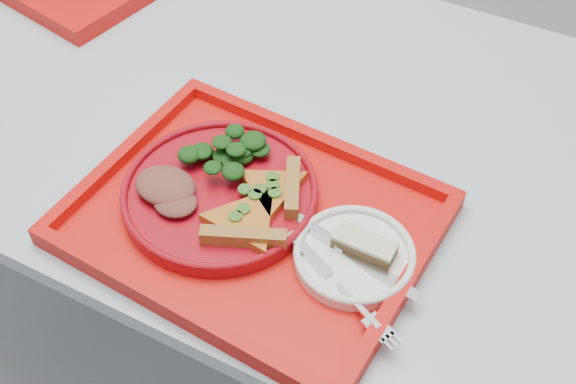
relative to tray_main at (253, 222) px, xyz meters
The scene contains 12 objects.
ground 0.82m from the tray_main, 137.42° to the left, with size 10.00×10.00×0.00m, color gray.
table 0.32m from the tray_main, 137.42° to the left, with size 1.60×0.80×0.75m.
tray_main is the anchor object (origin of this frame).
dinner_plate 0.06m from the tray_main, 169.70° to the left, with size 0.26×0.26×0.02m, color maroon.
side_plate 0.15m from the tray_main, ahead, with size 0.15×0.15×0.01m, color white.
pizza_slice_a 0.04m from the tray_main, 79.58° to the right, with size 0.12×0.11×0.02m, color orange, non-canonical shape.
pizza_slice_b 0.05m from the tray_main, 79.83° to the left, with size 0.11×0.09×0.02m, color orange, non-canonical shape.
salad_heap 0.11m from the tray_main, 142.88° to the left, with size 0.09×0.08×0.05m, color black.
meat_portion 0.12m from the tray_main, 167.93° to the right, with size 0.08×0.07×0.03m, color brown.
dessert_bar 0.16m from the tray_main, ahead, with size 0.08×0.03×0.02m.
knife 0.15m from the tray_main, ahead, with size 0.18×0.02×0.01m, color silver.
fork 0.16m from the tray_main, 19.50° to the right, with size 0.18×0.02×0.01m, color silver.
Camera 1 is at (0.55, -0.72, 1.49)m, focal length 45.00 mm.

